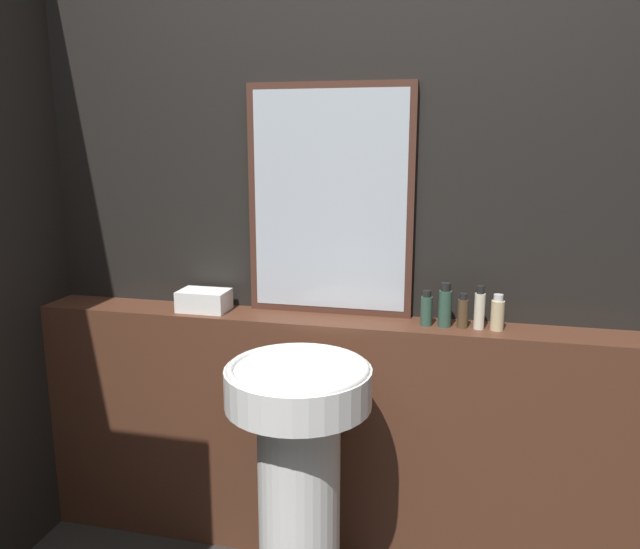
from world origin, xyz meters
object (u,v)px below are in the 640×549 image
shampoo_bottle (426,309)px  mirror (330,201)px  pedestal_sink (299,470)px  body_wash_bottle (479,309)px  lotion_bottle (463,312)px  towel_stack (204,300)px  hand_soap_bottle (497,314)px  conditioner_bottle (445,306)px

shampoo_bottle → mirror: bearing=167.8°
pedestal_sink → mirror: size_ratio=1.08×
shampoo_bottle → body_wash_bottle: body_wash_bottle is taller
pedestal_sink → lotion_bottle: bearing=38.9°
mirror → towel_stack: mirror is taller
mirror → body_wash_bottle: bearing=-8.3°
shampoo_bottle → hand_soap_bottle: (0.24, -0.00, -0.00)m
mirror → lotion_bottle: (0.49, -0.08, -0.36)m
lotion_bottle → hand_soap_bottle: (0.12, -0.00, 0.00)m
pedestal_sink → shampoo_bottle: 0.70m
pedestal_sink → conditioner_bottle: 0.74m
shampoo_bottle → hand_soap_bottle: size_ratio=1.00×
pedestal_sink → hand_soap_bottle: bearing=33.1°
conditioner_bottle → hand_soap_bottle: 0.18m
pedestal_sink → towel_stack: towel_stack is taller
lotion_bottle → mirror: bearing=170.8°
hand_soap_bottle → body_wash_bottle: bearing=180.0°
towel_stack → hand_soap_bottle: size_ratio=1.49×
mirror → conditioner_bottle: size_ratio=5.38×
body_wash_bottle → conditioner_bottle: bearing=180.0°
lotion_bottle → hand_soap_bottle: size_ratio=0.98×
towel_stack → lotion_bottle: size_ratio=1.52×
conditioner_bottle → hand_soap_bottle: conditioner_bottle is taller
conditioner_bottle → mirror: bearing=169.5°
shampoo_bottle → conditioner_bottle: (0.06, -0.00, 0.01)m
shampoo_bottle → hand_soap_bottle: same height
mirror → shampoo_bottle: size_ratio=6.67×
towel_stack → conditioner_bottle: size_ratio=1.19×
towel_stack → shampoo_bottle: size_ratio=1.48×
shampoo_bottle → pedestal_sink: bearing=-132.7°
towel_stack → lotion_bottle: lotion_bottle is taller
conditioner_bottle → hand_soap_bottle: (0.18, -0.00, -0.01)m
towel_stack → body_wash_bottle: body_wash_bottle is taller
pedestal_sink → body_wash_bottle: 0.81m
conditioner_bottle → lotion_bottle: conditioner_bottle is taller
body_wash_bottle → hand_soap_bottle: (0.06, -0.00, -0.01)m
body_wash_bottle → hand_soap_bottle: size_ratio=1.22×
shampoo_bottle → body_wash_bottle: size_ratio=0.83×
conditioner_bottle → body_wash_bottle: 0.12m
lotion_bottle → conditioner_bottle: bearing=180.0°
hand_soap_bottle → lotion_bottle: bearing=180.0°
shampoo_bottle → conditioner_bottle: size_ratio=0.81×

